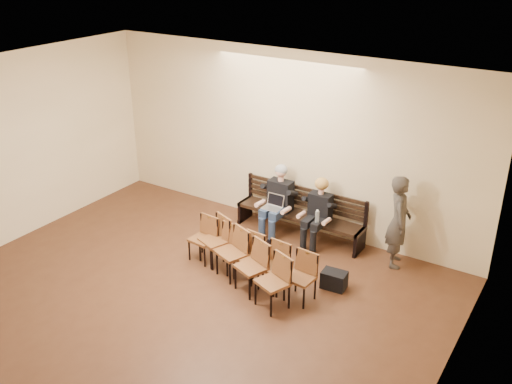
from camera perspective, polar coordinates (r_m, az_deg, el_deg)
ground at (r=8.44m, az=-15.05°, el=-16.05°), size 10.00×10.00×0.00m
room_walls at (r=7.59m, az=-12.82°, el=1.91°), size 8.02×10.01×3.51m
bench at (r=11.11m, az=4.34°, el=-3.28°), size 2.60×0.90×0.45m
seated_man at (r=10.99m, az=2.20°, el=-0.81°), size 0.58×0.80×1.39m
seated_woman at (r=10.66m, az=6.18°, el=-2.29°), size 0.52×0.72×1.21m
laptop at (r=10.87m, az=1.56°, el=-1.76°), size 0.39×0.33×0.26m
water_bottle at (r=10.46m, az=6.11°, el=-3.04°), size 0.09×0.09×0.25m
bag at (r=9.62m, az=7.81°, el=-8.69°), size 0.43×0.31×0.30m
passerby at (r=10.10m, az=14.15°, el=-2.22°), size 0.69×0.83×1.94m
chair_row_front at (r=9.64m, az=-0.75°, el=-6.58°), size 2.52×0.65×0.81m
chair_row_back at (r=9.50m, az=-1.48°, el=-6.86°), size 2.15×1.20×0.87m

